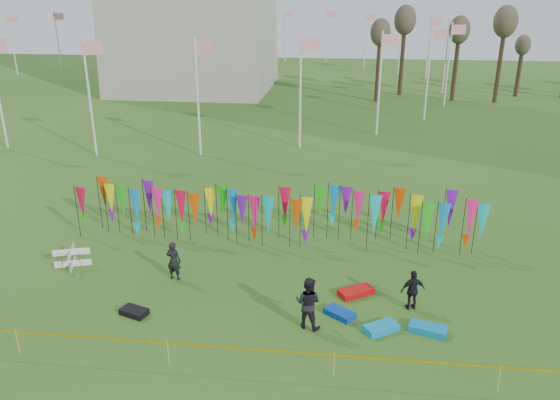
# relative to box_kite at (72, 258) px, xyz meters

# --- Properties ---
(ground) EXTENTS (160.00, 160.00, 0.00)m
(ground) POSITION_rel_box_kite_xyz_m (7.87, -4.07, -0.42)
(ground) COLOR #2A5117
(ground) RESTS_ON ground
(flagpole_ring) EXTENTS (57.40, 56.16, 8.00)m
(flagpole_ring) POSITION_rel_box_kite_xyz_m (-6.13, 43.93, 3.58)
(flagpole_ring) COLOR silver
(flagpole_ring) RESTS_ON ground
(banner_row) EXTENTS (18.64, 0.64, 2.51)m
(banner_row) POSITION_rel_box_kite_xyz_m (8.15, 3.61, 1.21)
(banner_row) COLOR black
(banner_row) RESTS_ON ground
(caution_tape_near) EXTENTS (26.00, 0.02, 0.90)m
(caution_tape_near) POSITION_rel_box_kite_xyz_m (7.65, -5.76, 0.36)
(caution_tape_near) COLOR #FCE405
(caution_tape_near) RESTS_ON ground
(box_kite) EXTENTS (0.76, 0.76, 0.84)m
(box_kite) POSITION_rel_box_kite_xyz_m (0.00, 0.00, 0.00)
(box_kite) COLOR red
(box_kite) RESTS_ON ground
(person_left) EXTENTS (0.65, 0.51, 1.63)m
(person_left) POSITION_rel_box_kite_xyz_m (4.54, -0.49, 0.39)
(person_left) COLOR black
(person_left) RESTS_ON ground
(person_mid) EXTENTS (1.04, 0.81, 1.89)m
(person_mid) POSITION_rel_box_kite_xyz_m (10.08, -3.18, 0.52)
(person_mid) COLOR black
(person_mid) RESTS_ON ground
(person_right) EXTENTS (1.00, 0.73, 1.54)m
(person_right) POSITION_rel_box_kite_xyz_m (13.76, -1.60, 0.35)
(person_right) COLOR black
(person_right) RESTS_ON ground
(kite_bag_turquoise) EXTENTS (1.30, 1.10, 0.23)m
(kite_bag_turquoise) POSITION_rel_box_kite_xyz_m (12.59, -3.15, -0.31)
(kite_bag_turquoise) COLOR #0D8CCF
(kite_bag_turquoise) RESTS_ON ground
(kite_bag_blue) EXTENTS (1.20, 1.09, 0.23)m
(kite_bag_blue) POSITION_rel_box_kite_xyz_m (11.17, -2.40, -0.31)
(kite_bag_blue) COLOR #0A3BA3
(kite_bag_blue) RESTS_ON ground
(kite_bag_red) EXTENTS (1.45, 1.22, 0.24)m
(kite_bag_red) POSITION_rel_box_kite_xyz_m (11.76, -0.86, -0.30)
(kite_bag_red) COLOR red
(kite_bag_red) RESTS_ON ground
(kite_bag_black) EXTENTS (1.08, 0.83, 0.22)m
(kite_bag_black) POSITION_rel_box_kite_xyz_m (3.86, -3.17, -0.31)
(kite_bag_black) COLOR black
(kite_bag_black) RESTS_ON ground
(kite_bag_teal) EXTENTS (1.36, 0.94, 0.24)m
(kite_bag_teal) POSITION_rel_box_kite_xyz_m (14.17, -3.03, -0.30)
(kite_bag_teal) COLOR #0D7BBB
(kite_bag_teal) RESTS_ON ground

